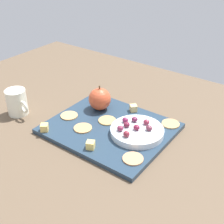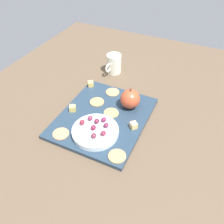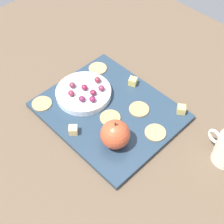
% 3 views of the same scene
% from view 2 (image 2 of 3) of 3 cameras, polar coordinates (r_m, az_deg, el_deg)
% --- Properties ---
extents(table, '(1.39, 1.09, 0.03)m').
position_cam_2_polar(table, '(0.89, -2.46, -0.16)').
color(table, brown).
rests_on(table, ground).
extents(platter, '(0.35, 0.29, 0.01)m').
position_cam_2_polar(platter, '(0.83, -2.09, -1.33)').
color(platter, '#243648').
rests_on(platter, table).
extents(serving_dish, '(0.15, 0.15, 0.02)m').
position_cam_2_polar(serving_dish, '(0.76, -4.10, -4.79)').
color(serving_dish, silver).
rests_on(serving_dish, platter).
extents(apple_whole, '(0.07, 0.07, 0.07)m').
position_cam_2_polar(apple_whole, '(0.85, 4.48, 3.22)').
color(apple_whole, '#BB482A').
rests_on(apple_whole, platter).
extents(apple_stem, '(0.01, 0.01, 0.01)m').
position_cam_2_polar(apple_stem, '(0.82, 4.63, 5.51)').
color(apple_stem, brown).
rests_on(apple_stem, apple_whole).
extents(cheese_cube_0, '(0.03, 0.03, 0.02)m').
position_cam_2_polar(cheese_cube_0, '(0.78, 5.32, -3.27)').
color(cheese_cube_0, '#EBC579').
rests_on(cheese_cube_0, platter).
extents(cheese_cube_1, '(0.03, 0.03, 0.02)m').
position_cam_2_polar(cheese_cube_1, '(0.85, -9.64, 0.92)').
color(cheese_cube_1, '#E9CC67').
rests_on(cheese_cube_1, platter).
extents(cheese_cube_2, '(0.03, 0.03, 0.02)m').
position_cam_2_polar(cheese_cube_2, '(0.97, -5.25, 6.88)').
color(cheese_cube_2, '#E6C266').
rests_on(cheese_cube_2, platter).
extents(cracker_0, '(0.05, 0.05, 0.00)m').
position_cam_2_polar(cracker_0, '(0.88, -3.71, 2.46)').
color(cracker_0, tan).
rests_on(cracker_0, platter).
extents(cracker_1, '(0.05, 0.05, 0.00)m').
position_cam_2_polar(cracker_1, '(0.93, -0.08, 4.93)').
color(cracker_1, tan).
rests_on(cracker_1, platter).
extents(cracker_2, '(0.05, 0.05, 0.00)m').
position_cam_2_polar(cracker_2, '(0.84, -0.19, -0.25)').
color(cracker_2, tan).
rests_on(cracker_2, platter).
extents(cracker_3, '(0.05, 0.05, 0.00)m').
position_cam_2_polar(cracker_3, '(0.78, -12.42, -5.24)').
color(cracker_3, tan).
rests_on(cracker_3, platter).
extents(cracker_4, '(0.05, 0.05, 0.00)m').
position_cam_2_polar(cracker_4, '(0.71, 1.25, -10.76)').
color(cracker_4, tan).
rests_on(cracker_4, platter).
extents(grape_0, '(0.02, 0.02, 0.02)m').
position_cam_2_polar(grape_0, '(0.78, -2.04, -1.87)').
color(grape_0, maroon).
rests_on(grape_0, serving_dish).
extents(grape_1, '(0.02, 0.02, 0.02)m').
position_cam_2_polar(grape_1, '(0.73, -4.48, -5.80)').
color(grape_1, '#612939').
rests_on(grape_1, serving_dish).
extents(grape_2, '(0.02, 0.02, 0.02)m').
position_cam_2_polar(grape_2, '(0.78, -5.37, -1.47)').
color(grape_2, maroon).
rests_on(grape_2, serving_dish).
extents(grape_3, '(0.02, 0.02, 0.02)m').
position_cam_2_polar(grape_3, '(0.75, -4.59, -3.82)').
color(grape_3, maroon).
rests_on(grape_3, serving_dish).
extents(grape_4, '(0.02, 0.02, 0.02)m').
position_cam_2_polar(grape_4, '(0.77, -3.76, -2.25)').
color(grape_4, maroon).
rests_on(grape_4, serving_dish).
extents(grape_5, '(0.02, 0.02, 0.02)m').
position_cam_2_polar(grape_5, '(0.73, -2.15, -5.21)').
color(grape_5, maroon).
rests_on(grape_5, serving_dish).
extents(grape_6, '(0.02, 0.02, 0.02)m').
position_cam_2_polar(grape_6, '(0.76, -1.45, -3.26)').
color(grape_6, '#61213F').
rests_on(grape_6, serving_dish).
extents(grape_7, '(0.02, 0.02, 0.02)m').
position_cam_2_polar(grape_7, '(0.77, -7.34, -2.53)').
color(grape_7, maroon).
rests_on(grape_7, serving_dish).
extents(cup, '(0.10, 0.06, 0.08)m').
position_cam_2_polar(cup, '(1.06, 0.44, 11.72)').
color(cup, white).
rests_on(cup, table).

